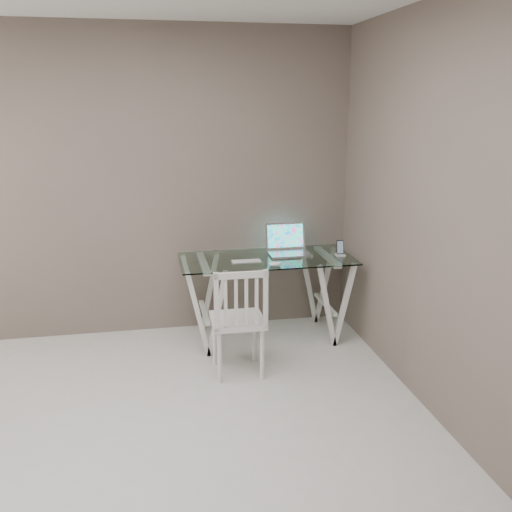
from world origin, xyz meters
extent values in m
plane|color=beige|center=(0.00, 0.00, 0.00)|extent=(4.50, 4.50, 0.00)
cube|color=#665950|center=(0.00, 2.25, 1.35)|extent=(4.00, 0.02, 2.70)
cube|color=#665950|center=(2.00, 0.00, 1.35)|extent=(0.02, 4.50, 2.70)
cube|color=silver|center=(1.16, 1.85, 0.74)|extent=(1.50, 0.70, 0.01)
cube|color=silver|center=(0.61, 1.85, 0.36)|extent=(0.24, 0.62, 0.72)
cube|color=silver|center=(1.71, 1.85, 0.36)|extent=(0.24, 0.62, 0.72)
cube|color=silver|center=(0.81, 1.24, 0.43)|extent=(0.41, 0.41, 0.04)
cylinder|color=silver|center=(0.64, 1.08, 0.21)|extent=(0.03, 0.03, 0.41)
cylinder|color=silver|center=(0.97, 1.08, 0.21)|extent=(0.03, 0.03, 0.41)
cylinder|color=silver|center=(0.64, 1.41, 0.21)|extent=(0.03, 0.03, 0.41)
cylinder|color=silver|center=(0.97, 1.40, 0.21)|extent=(0.03, 0.03, 0.41)
cube|color=silver|center=(0.80, 1.05, 0.66)|extent=(0.40, 0.03, 0.45)
cube|color=#B9B9BE|center=(1.38, 1.92, 0.75)|extent=(0.36, 0.25, 0.02)
cube|color=#19D899|center=(1.38, 2.07, 0.88)|extent=(0.36, 0.06, 0.24)
cube|color=silver|center=(0.97, 1.76, 0.75)|extent=(0.26, 0.11, 0.01)
ellipsoid|color=white|center=(1.18, 1.59, 0.76)|extent=(0.10, 0.06, 0.03)
cube|color=white|center=(1.81, 1.78, 0.75)|extent=(0.07, 0.07, 0.02)
cube|color=black|center=(1.81, 1.79, 0.82)|extent=(0.06, 0.03, 0.12)
camera|label=1|loc=(0.16, -2.81, 2.06)|focal=40.00mm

